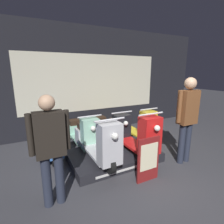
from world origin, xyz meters
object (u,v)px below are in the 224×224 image
(scooter_backrow_3, at_px, (135,125))
(person_right_browsing, at_px, (187,114))
(scooter_backrow_1, at_px, (83,134))
(scooter_backrow_2, at_px, (111,129))
(scooter_display_left, at_px, (97,141))
(scooter_backrow_0, at_px, (49,139))
(price_sign_board, at_px, (148,159))
(scooter_display_right, at_px, (132,134))
(person_left_browsing, at_px, (50,144))

(scooter_backrow_3, height_order, person_right_browsing, person_right_browsing)
(scooter_backrow_1, xyz_separation_m, scooter_backrow_2, (0.81, 0.00, 0.00))
(scooter_display_left, bearing_deg, scooter_backrow_3, 32.07)
(scooter_backrow_0, bearing_deg, price_sign_board, -53.49)
(scooter_display_left, relative_size, scooter_backrow_3, 1.00)
(scooter_display_right, bearing_deg, scooter_backrow_1, 128.61)
(scooter_backrow_2, height_order, person_right_browsing, person_right_browsing)
(scooter_display_left, distance_m, price_sign_board, 1.06)
(scooter_display_right, distance_m, scooter_backrow_0, 1.94)
(scooter_display_left, bearing_deg, scooter_backrow_2, 50.93)
(price_sign_board, bearing_deg, scooter_backrow_0, 126.51)
(scooter_display_left, distance_m, scooter_backrow_0, 1.30)
(person_left_browsing, bearing_deg, person_right_browsing, 0.00)
(person_right_browsing, bearing_deg, price_sign_board, -170.60)
(scooter_backrow_0, xyz_separation_m, scooter_backrow_2, (1.61, 0.00, 0.00))
(scooter_backrow_2, xyz_separation_m, price_sign_board, (-0.22, -1.88, 0.05))
(scooter_backrow_2, bearing_deg, person_right_browsing, -62.67)
(scooter_backrow_1, height_order, person_left_browsing, person_left_browsing)
(scooter_display_left, bearing_deg, person_left_browsing, -144.73)
(scooter_backrow_3, bearing_deg, scooter_backrow_1, 180.00)
(person_left_browsing, height_order, person_right_browsing, person_right_browsing)
(scooter_backrow_1, bearing_deg, scooter_display_right, -51.39)
(scooter_backrow_1, bearing_deg, scooter_backrow_2, 0.00)
(scooter_display_right, height_order, person_right_browsing, person_right_browsing)
(scooter_backrow_2, height_order, price_sign_board, scooter_backrow_2)
(scooter_display_right, bearing_deg, scooter_backrow_2, 90.81)
(scooter_backrow_0, xyz_separation_m, person_right_browsing, (2.49, -1.70, 0.69))
(scooter_display_right, bearing_deg, price_sign_board, -105.43)
(scooter_display_left, height_order, person_left_browsing, person_left_browsing)
(price_sign_board, bearing_deg, scooter_display_left, 125.75)
(scooter_backrow_1, xyz_separation_m, scooter_backrow_3, (1.61, 0.00, 0.00))
(scooter_backrow_0, distance_m, price_sign_board, 2.34)
(person_right_browsing, bearing_deg, person_left_browsing, -180.00)
(scooter_backrow_2, bearing_deg, scooter_backrow_1, 180.00)
(person_left_browsing, bearing_deg, price_sign_board, -6.64)
(scooter_backrow_0, relative_size, scooter_backrow_3, 1.00)
(scooter_display_right, bearing_deg, person_right_browsing, -37.85)
(scooter_display_right, xyz_separation_m, price_sign_board, (-0.24, -0.85, -0.14))
(scooter_backrow_1, relative_size, scooter_backrow_3, 1.00)
(price_sign_board, bearing_deg, person_right_browsing, 9.40)
(scooter_backrow_0, distance_m, person_left_browsing, 1.80)
(scooter_backrow_1, bearing_deg, scooter_backrow_0, 180.00)
(scooter_backrow_0, relative_size, person_right_browsing, 0.97)
(scooter_display_left, distance_m, person_right_browsing, 1.91)
(scooter_backrow_1, relative_size, price_sign_board, 2.14)
(price_sign_board, bearing_deg, scooter_display_right, 74.57)
(scooter_backrow_0, distance_m, scooter_backrow_2, 1.61)
(scooter_backrow_0, distance_m, scooter_backrow_3, 2.42)
(scooter_display_left, xyz_separation_m, scooter_backrow_2, (0.84, 1.03, -0.19))
(scooter_backrow_2, xyz_separation_m, scooter_backrow_3, (0.81, 0.00, 0.00))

